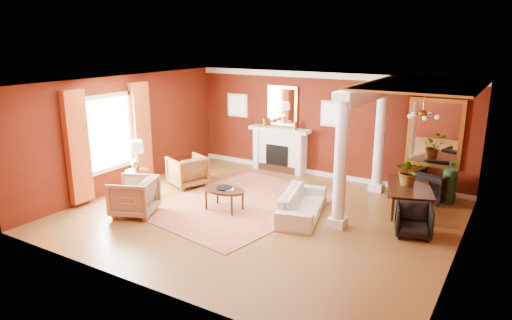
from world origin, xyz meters
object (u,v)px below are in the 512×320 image
Objects in this scene: armchair_leopard at (187,169)px; coffee_table at (224,191)px; armchair_stripe at (134,195)px; side_table at (136,160)px; dining_table at (410,191)px; sofa at (302,199)px.

coffee_table is (1.84, -0.95, 0.02)m from armchair_leopard.
side_table reaches higher than armchair_stripe.
dining_table is (5.46, 1.19, 0.02)m from armchair_leopard.
dining_table reaches higher than sofa.
dining_table is at bearing -65.40° from sofa.
armchair_leopard is (-3.52, 0.37, 0.05)m from sofa.
armchair_leopard is 2.21m from armchair_stripe.
side_table is 6.49m from dining_table.
coffee_table is at bearing 105.89° from armchair_stripe.
coffee_table is at bearing 102.36° from dining_table.
side_table is 0.85× the size of dining_table.
side_table reaches higher than armchair_leopard.
sofa is 2.25× the size of armchair_leopard.
side_table is (-2.37, -0.33, 0.47)m from coffee_table.
coffee_table is at bearing 85.61° from armchair_leopard.
coffee_table is (1.56, 1.25, -0.00)m from armchair_stripe.
side_table is at bearing 94.19° from dining_table.
armchair_stripe reaches higher than coffee_table.
armchair_stripe is 0.92× the size of coffee_table.
armchair_stripe is at bearing 30.15° from armchair_leopard.
armchair_leopard is 0.54× the size of dining_table.
sofa is 1.20× the size of dining_table.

